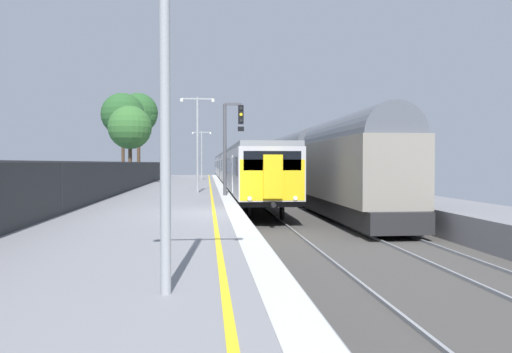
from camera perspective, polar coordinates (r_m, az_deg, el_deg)
ground at (r=17.91m, az=4.92°, el=-5.97°), size 17.40×110.00×1.21m
commuter_train_at_platform at (r=52.39m, az=-2.60°, el=1.04°), size 2.83×63.83×3.81m
freight_train_adjacent_track at (r=43.56m, az=3.30°, el=1.48°), size 2.60×52.63×4.89m
signal_gantry at (r=26.79m, az=-2.94°, el=4.38°), size 1.10×0.24×4.88m
platform_lamp_near at (r=6.93m, az=-10.24°, el=14.53°), size 2.00×0.20×5.57m
platform_lamp_mid at (r=29.57m, az=-6.60°, el=4.52°), size 2.00×0.20×5.53m
platform_lamp_far at (r=52.34m, az=-6.13°, el=2.90°), size 2.00×0.20×4.96m
platform_back_fence at (r=18.14m, az=-21.08°, el=-1.06°), size 0.07×99.00×1.80m
background_tree_left at (r=48.77m, az=-14.67°, el=6.65°), size 3.96×3.96×8.19m
background_tree_centre at (r=55.45m, az=-12.96°, el=6.88°), size 4.12×4.12×9.14m
background_tree_right at (r=44.15m, az=-13.95°, el=5.25°), size 3.65×3.65×6.54m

